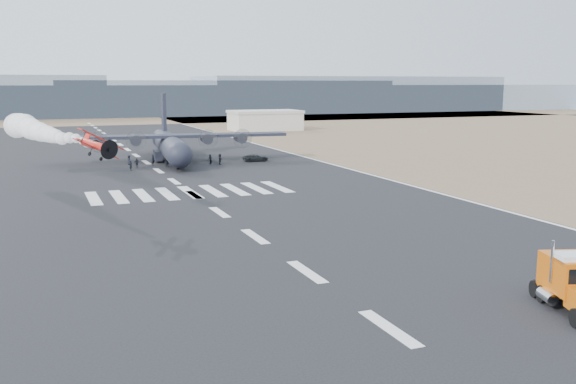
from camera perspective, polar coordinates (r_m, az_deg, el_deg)
ground at (r=38.11m, az=9.01°, el=-11.87°), size 500.00×500.00×0.00m
scrub_far at (r=261.38m, az=-17.73°, el=6.16°), size 500.00×80.00×0.00m
runway_markings at (r=93.25m, az=-10.09°, el=0.94°), size 60.00×260.00×0.01m
ridge_seg_d at (r=291.04m, az=-18.23°, el=7.73°), size 150.00×50.00×13.00m
ridge_seg_e at (r=302.16m, az=-5.73°, el=8.41°), size 150.00×50.00×15.00m
ridge_seg_f at (r=326.11m, az=5.44°, el=8.68°), size 150.00×50.00×17.00m
ridge_seg_g at (r=360.39m, az=14.78°, el=8.18°), size 150.00×50.00×13.00m
hangar_right at (r=191.81m, az=-2.05°, el=6.41°), size 20.50×12.50×5.90m
semi_truck at (r=43.43m, az=24.14°, el=-7.38°), size 4.70×8.34×3.68m
aerobatic_biplane at (r=66.61m, az=-16.65°, el=4.03°), size 5.01×5.09×3.56m
smoke_trail at (r=91.29m, az=-21.98°, el=5.30°), size 9.15×30.88×3.45m
transport_aircraft at (r=117.78m, az=-10.44°, el=4.24°), size 41.49×34.09×11.97m
support_vehicle at (r=115.46m, az=-2.89°, el=3.05°), size 4.53×2.14×1.25m
crew_a at (r=112.00m, az=-11.91°, el=2.81°), size 0.89×0.89×1.89m
crew_b at (r=109.70m, az=-10.77°, el=2.62°), size 0.81×0.56×1.56m
crew_c at (r=110.85m, az=-9.08°, el=2.77°), size 1.08×1.14×1.66m
crew_d at (r=108.93m, az=-13.30°, el=2.51°), size 1.03×0.67×1.63m
crew_e at (r=113.68m, az=-13.95°, el=2.78°), size 0.54×0.85×1.69m
crew_f at (r=111.62m, az=-6.06°, el=2.93°), size 0.57×1.70×1.82m
crew_g at (r=106.04m, az=-13.80°, el=2.32°), size 0.76×0.80×1.71m
crew_h at (r=112.09m, az=-6.94°, el=2.91°), size 0.58×0.87×1.71m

